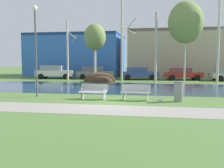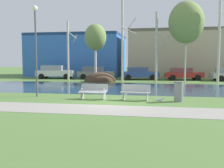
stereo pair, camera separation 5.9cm
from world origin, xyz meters
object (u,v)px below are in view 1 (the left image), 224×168
at_px(seagull, 160,99).
at_px(parked_wagon_fourth_red, 182,74).
at_px(parked_sedan_second_grey, 95,72).
at_px(parked_hatch_third_blue, 139,73).
at_px(bench_right, 136,92).
at_px(streetlamp, 35,36).
at_px(parked_van_nearest_white, 54,72).
at_px(trash_bin, 179,91).
at_px(bench_left, 93,91).

distance_m(seagull, parked_wagon_fourth_red, 16.75).
bearing_deg(parked_sedan_second_grey, parked_hatch_third_blue, -2.84).
xyz_separation_m(bench_right, streetlamp, (-6.07, 0.48, 3.16)).
bearing_deg(parked_wagon_fourth_red, parked_van_nearest_white, -178.99).
distance_m(trash_bin, parked_wagon_fourth_red, 16.37).
xyz_separation_m(trash_bin, parked_wagon_fourth_red, (1.55, 16.30, 0.17)).
relative_size(bench_left, parked_sedan_second_grey, 0.37).
distance_m(parked_van_nearest_white, parked_hatch_third_blue, 10.24).
relative_size(bench_left, trash_bin, 1.52).
distance_m(bench_left, parked_hatch_third_blue, 16.06).
height_order(bench_left, streetlamp, streetlamp).
xyz_separation_m(streetlamp, parked_sedan_second_grey, (-0.18, 15.78, -2.86)).
height_order(trash_bin, streetlamp, streetlamp).
xyz_separation_m(bench_left, streetlamp, (-3.67, 0.48, 3.16)).
bearing_deg(parked_van_nearest_white, trash_bin, -49.81).
height_order(parked_van_nearest_white, parked_sedan_second_grey, parked_van_nearest_white).
relative_size(streetlamp, parked_van_nearest_white, 1.16).
bearing_deg(seagull, parked_wagon_fourth_red, 81.24).
bearing_deg(parked_hatch_third_blue, parked_sedan_second_grey, 177.16).
relative_size(trash_bin, seagull, 2.43).
bearing_deg(bench_right, parked_van_nearest_white, 125.13).
xyz_separation_m(parked_van_nearest_white, parked_sedan_second_grey, (4.97, 0.30, -0.06)).
xyz_separation_m(trash_bin, parked_hatch_third_blue, (-3.30, 16.07, 0.21)).
xyz_separation_m(seagull, parked_sedan_second_grey, (-7.57, 16.58, 0.65)).
relative_size(bench_left, parked_van_nearest_white, 0.35).
relative_size(trash_bin, parked_sedan_second_grey, 0.24).
bearing_deg(parked_wagon_fourth_red, seagull, -98.76).
bearing_deg(parked_wagon_fourth_red, bench_left, -111.13).
bearing_deg(trash_bin, bench_left, 179.09).
distance_m(parked_sedan_second_grey, parked_wagon_fourth_red, 10.12).
relative_size(seagull, parked_van_nearest_white, 0.09).
distance_m(bench_right, parked_van_nearest_white, 19.51).
bearing_deg(seagull, bench_right, 166.26).
bearing_deg(parked_sedan_second_grey, bench_right, -68.96).
xyz_separation_m(seagull, parked_van_nearest_white, (-12.54, 16.28, 0.70)).
height_order(trash_bin, parked_van_nearest_white, parked_van_nearest_white).
height_order(bench_right, streetlamp, streetlamp).
relative_size(bench_right, seagull, 3.70).
bearing_deg(streetlamp, parked_wagon_fourth_red, 57.73).
xyz_separation_m(seagull, parked_hatch_third_blue, (-2.30, 16.32, 0.63)).
xyz_separation_m(streetlamp, parked_wagon_fourth_red, (9.94, 15.74, -2.90)).
bearing_deg(parked_sedan_second_grey, trash_bin, -62.32).
height_order(bench_left, bench_right, same).
height_order(seagull, parked_hatch_third_blue, parked_hatch_third_blue).
xyz_separation_m(trash_bin, seagull, (-1.00, -0.25, -0.43)).
xyz_separation_m(bench_left, parked_van_nearest_white, (-8.82, 15.95, 0.36)).
relative_size(bench_left, parked_wagon_fourth_red, 0.39).
height_order(seagull, parked_van_nearest_white, parked_van_nearest_white).
xyz_separation_m(bench_left, parked_hatch_third_blue, (1.42, 16.00, 0.29)).
bearing_deg(bench_right, seagull, -13.74).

